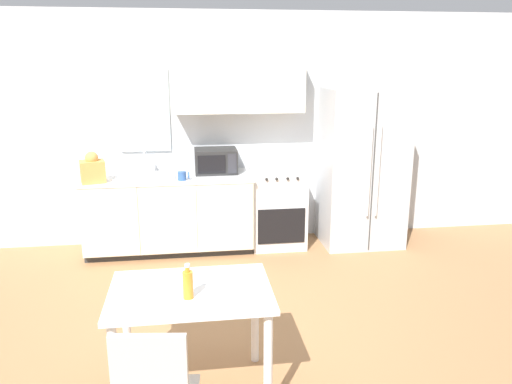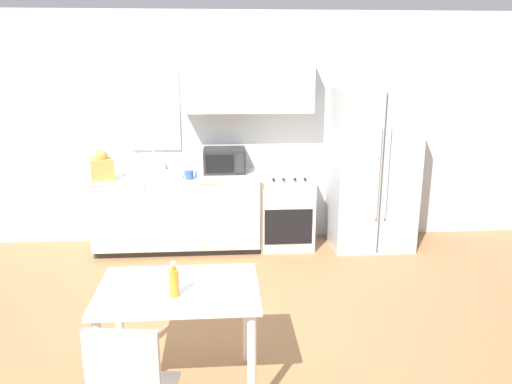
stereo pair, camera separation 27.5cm
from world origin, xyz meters
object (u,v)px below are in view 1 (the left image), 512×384
(coffee_mug, at_px, (183,176))
(dining_table, at_px, (191,307))
(microwave, at_px, (216,161))
(oven_range, at_px, (277,207))
(refrigerator, at_px, (362,168))
(drink_bottle, at_px, (188,284))

(coffee_mug, distance_m, dining_table, 2.42)
(microwave, bearing_deg, oven_range, -6.59)
(refrigerator, relative_size, dining_table, 1.79)
(coffee_mug, relative_size, drink_bottle, 0.57)
(microwave, bearing_deg, dining_table, -96.93)
(coffee_mug, bearing_deg, dining_table, -88.80)
(coffee_mug, bearing_deg, drink_bottle, -89.15)
(dining_table, bearing_deg, microwave, 83.07)
(microwave, relative_size, dining_table, 0.47)
(microwave, height_order, dining_table, microwave)
(coffee_mug, xyz_separation_m, dining_table, (0.05, -2.40, -0.31))
(microwave, distance_m, drink_bottle, 2.86)
(oven_range, bearing_deg, microwave, 173.41)
(dining_table, bearing_deg, refrigerator, 51.69)
(oven_range, relative_size, refrigerator, 0.50)
(oven_range, bearing_deg, refrigerator, -3.23)
(refrigerator, distance_m, dining_table, 3.31)
(dining_table, bearing_deg, drink_bottle, -96.81)
(coffee_mug, height_order, dining_table, coffee_mug)
(oven_range, height_order, microwave, microwave)
(microwave, distance_m, coffee_mug, 0.51)
(coffee_mug, distance_m, drink_bottle, 2.51)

